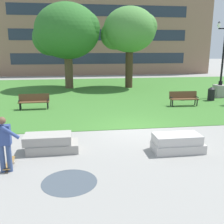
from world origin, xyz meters
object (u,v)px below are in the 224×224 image
person_skateboarder (4,141)px  skateboard (9,164)px  concrete_block_left (177,143)px  lamp_post_left (221,83)px  concrete_block_center (51,143)px  park_bench_near_left (34,100)px  trash_bin (211,94)px  park_bench_near_right (184,98)px

person_skateboarder → skateboard: (-0.01, 0.35, -0.89)m
concrete_block_left → person_skateboarder: (-5.70, -0.81, 0.67)m
lamp_post_left → concrete_block_center: bearing=-142.3°
concrete_block_left → park_bench_near_left: (-6.06, 7.53, 0.23)m
trash_bin → skateboard: bearing=-142.3°
concrete_block_center → park_bench_near_right: (7.75, 6.52, 0.23)m
concrete_block_left → lamp_post_left: size_ratio=0.33×
trash_bin → concrete_block_left: bearing=-124.6°
lamp_post_left → trash_bin: bearing=-138.3°
park_bench_near_left → skateboard: bearing=-87.5°
concrete_block_left → lamp_post_left: 12.02m
skateboard → trash_bin: 14.61m
park_bench_near_left → trash_bin: (11.91, 0.95, -0.04)m
concrete_block_center → trash_bin: bearing=37.2°
skateboard → trash_bin: (11.55, 8.94, 0.42)m
park_bench_near_left → park_bench_near_right: (9.31, -0.37, 0.00)m
park_bench_near_right → concrete_block_center: bearing=-139.9°
concrete_block_center → lamp_post_left: size_ratio=0.35×
concrete_block_left → lamp_post_left: bearing=53.5°
person_skateboarder → lamp_post_left: bearing=39.1°
person_skateboarder → trash_bin: person_skateboarder is taller
concrete_block_center → park_bench_near_left: bearing=102.7°
skateboard → lamp_post_left: size_ratio=0.19×
concrete_block_left → trash_bin: (5.85, 8.49, 0.20)m
park_bench_near_right → trash_bin: 2.92m
person_skateboarder → park_bench_near_left: bearing=92.5°
park_bench_near_left → lamp_post_left: size_ratio=0.34×
concrete_block_center → concrete_block_left: bearing=-8.0°
concrete_block_center → park_bench_near_right: size_ratio=1.04×
concrete_block_left → trash_bin: bearing=55.4°
concrete_block_left → park_bench_near_right: bearing=65.6°
concrete_block_center → trash_bin: trash_bin is taller
concrete_block_left → person_skateboarder: person_skateboarder is taller
park_bench_near_right → trash_bin: (2.60, 1.33, -0.04)m
concrete_block_left → skateboard: bearing=-175.4°
concrete_block_left → skateboard: concrete_block_left is taller
park_bench_near_right → lamp_post_left: (3.88, 2.47, 0.57)m
concrete_block_center → park_bench_near_right: park_bench_near_right is taller
concrete_block_center → skateboard: bearing=-137.8°
concrete_block_left → skateboard: size_ratio=1.75×
person_skateboarder → park_bench_near_right: person_skateboarder is taller
person_skateboarder → park_bench_near_right: bearing=41.7°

